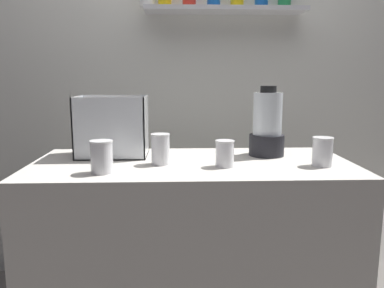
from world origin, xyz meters
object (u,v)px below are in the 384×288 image
(blender_pitcher, at_px, (267,127))
(juice_cup_orange_far_left, at_px, (102,158))
(juice_cup_beet_middle, at_px, (225,155))
(carrot_display_bin, at_px, (113,137))
(juice_cup_carrot_right, at_px, (322,153))
(juice_cup_mango_left, at_px, (160,150))

(blender_pitcher, relative_size, juice_cup_orange_far_left, 2.56)
(juice_cup_beet_middle, bearing_deg, blender_pitcher, 44.53)
(carrot_display_bin, distance_m, juice_cup_orange_far_left, 0.33)
(blender_pitcher, bearing_deg, juice_cup_carrot_right, -51.13)
(juice_cup_orange_far_left, bearing_deg, juice_cup_carrot_right, 5.32)
(juice_cup_mango_left, relative_size, juice_cup_beet_middle, 1.19)
(carrot_display_bin, bearing_deg, juice_cup_orange_far_left, -88.14)
(juice_cup_orange_far_left, bearing_deg, juice_cup_beet_middle, 10.17)
(carrot_display_bin, xyz_separation_m, blender_pitcher, (0.73, -0.02, 0.05))
(carrot_display_bin, xyz_separation_m, juice_cup_beet_middle, (0.50, -0.24, -0.04))
(carrot_display_bin, xyz_separation_m, juice_cup_orange_far_left, (0.01, -0.33, -0.03))
(carrot_display_bin, bearing_deg, juice_cup_carrot_right, -15.16)
(juice_cup_mango_left, bearing_deg, juice_cup_carrot_right, -4.76)
(juice_cup_beet_middle, relative_size, juice_cup_carrot_right, 0.91)
(carrot_display_bin, height_order, juice_cup_mango_left, carrot_display_bin)
(juice_cup_carrot_right, bearing_deg, juice_cup_mango_left, 175.24)
(carrot_display_bin, distance_m, blender_pitcher, 0.73)
(carrot_display_bin, height_order, blender_pitcher, blender_pitcher)
(blender_pitcher, bearing_deg, juice_cup_mango_left, -160.99)
(juice_cup_carrot_right, bearing_deg, juice_cup_beet_middle, 179.43)
(blender_pitcher, relative_size, juice_cup_mango_left, 2.48)
(carrot_display_bin, bearing_deg, juice_cup_mango_left, -39.30)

